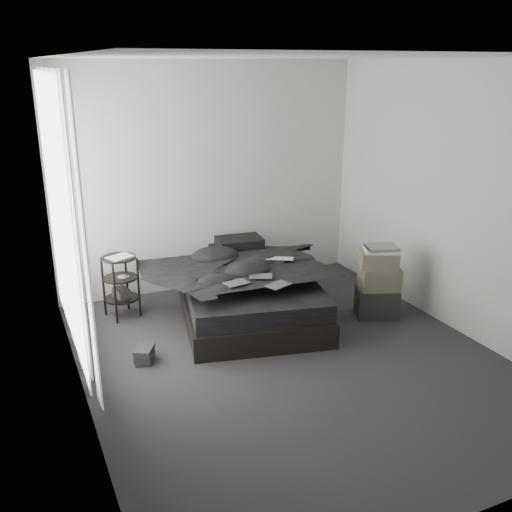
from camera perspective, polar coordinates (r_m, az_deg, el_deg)
name	(u,v)px	position (r m, az deg, el deg)	size (l,w,h in m)	color
floor	(292,360)	(5.27, 3.64, -10.33)	(3.60, 4.20, 0.01)	#2A2A2C
ceiling	(299,57)	(4.60, 4.34, 19.25)	(3.60, 4.20, 0.01)	white
wall_back	(210,178)	(6.65, -4.66, 7.79)	(3.60, 0.01, 2.60)	beige
wall_front	(487,320)	(3.19, 22.10, -5.91)	(3.60, 0.01, 2.60)	beige
wall_left	(72,249)	(4.26, -17.94, 0.66)	(0.01, 4.20, 2.60)	beige
wall_right	(461,201)	(5.82, 19.86, 5.17)	(0.01, 4.20, 2.60)	beige
window_left	(60,213)	(5.11, -19.04, 4.06)	(0.02, 2.00, 2.30)	white
curtain_left	(67,221)	(5.13, -18.41, 3.38)	(0.06, 2.12, 2.48)	white
bed	(249,306)	(6.04, -0.66, -5.00)	(1.36, 1.80, 0.24)	black
mattress	(249,287)	(5.96, -0.67, -3.08)	(1.31, 1.74, 0.19)	black
duvet	(250,270)	(5.85, -0.59, -1.41)	(1.33, 1.54, 0.21)	black
pillow_lower	(234,252)	(6.54, -2.23, 0.39)	(0.54, 0.37, 0.12)	black
pillow_upper	(239,242)	(6.50, -1.69, 1.36)	(0.51, 0.35, 0.11)	black
laptop	(280,255)	(5.96, 2.37, 0.14)	(0.29, 0.18, 0.02)	silver
comic_a	(236,276)	(5.37, -1.98, -2.06)	(0.23, 0.15, 0.01)	black
comic_b	(261,269)	(5.54, 0.46, -1.35)	(0.23, 0.15, 0.01)	black
comic_c	(278,277)	(5.32, 2.25, -2.15)	(0.23, 0.15, 0.01)	black
side_stand	(121,287)	(6.15, -13.34, -3.05)	(0.35, 0.35, 0.65)	black
papers	(120,257)	(6.03, -13.46, -0.12)	(0.25, 0.19, 0.01)	white
floor_books	(144,354)	(5.29, -11.11, -9.63)	(0.15, 0.21, 0.15)	black
box_lower	(377,301)	(6.20, 11.97, -4.46)	(0.42, 0.33, 0.31)	black
box_mid	(379,277)	(6.09, 12.24, -2.11)	(0.40, 0.31, 0.24)	#5C5948
box_upper	(379,259)	(6.03, 12.19, -0.28)	(0.38, 0.30, 0.17)	#5C5948
art_book_white	(380,250)	(6.00, 12.34, 0.61)	(0.32, 0.26, 0.03)	silver
art_book_snake	(382,247)	(5.98, 12.46, 0.86)	(0.31, 0.25, 0.03)	silver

